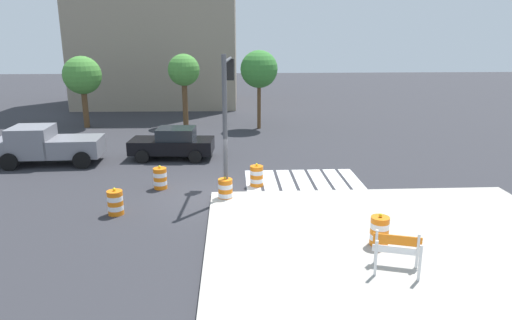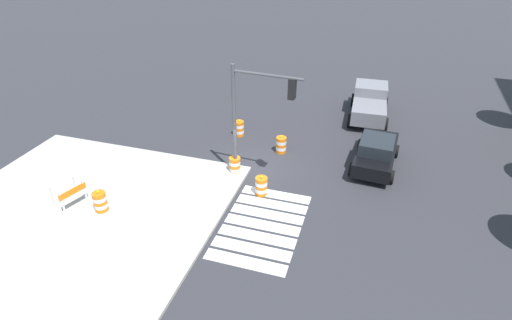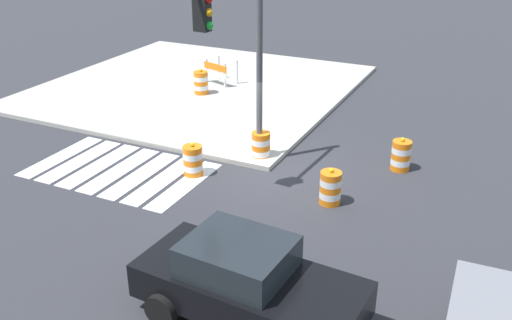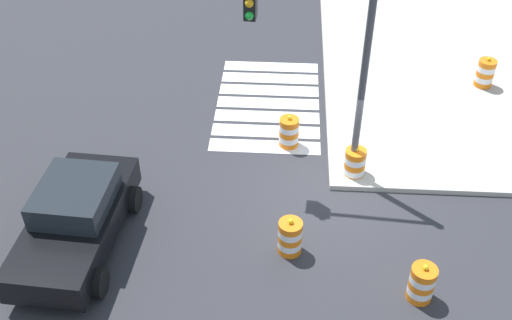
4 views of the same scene
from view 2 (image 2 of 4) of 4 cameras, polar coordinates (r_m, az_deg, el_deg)
ground_plane at (r=20.80m, az=-0.71°, el=-1.34°), size 120.00×120.00×0.00m
sidewalk_corner at (r=19.19m, az=-24.11°, el=-7.33°), size 12.00×12.00×0.15m
crosswalk_stripes at (r=17.27m, az=0.90°, el=-9.06°), size 5.10×3.20×0.02m
sports_car at (r=21.57m, az=16.46°, el=1.06°), size 4.41×2.36×1.63m
pickup_truck at (r=27.21m, az=15.62°, el=7.91°), size 5.22×2.50×1.92m
traffic_barrel_near_corner at (r=18.76m, az=0.75°, el=-3.67°), size 0.56×0.56×1.02m
traffic_barrel_crosswalk_end at (r=23.90m, az=-2.37°, el=4.45°), size 0.56×0.56×1.02m
traffic_barrel_median_near at (r=20.29m, az=-2.97°, el=-0.79°), size 0.56×0.56×1.02m
traffic_barrel_median_far at (r=22.16m, az=3.53°, el=2.15°), size 0.56×0.56×1.02m
traffic_barrel_on_sidewalk at (r=18.78m, az=-20.98°, el=-5.45°), size 0.56×0.56×1.02m
construction_barricade at (r=19.56m, az=-24.47°, el=-4.32°), size 1.41×1.11×1.00m
traffic_light_pole at (r=18.26m, az=0.17°, el=7.72°), size 0.48×3.29×5.50m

